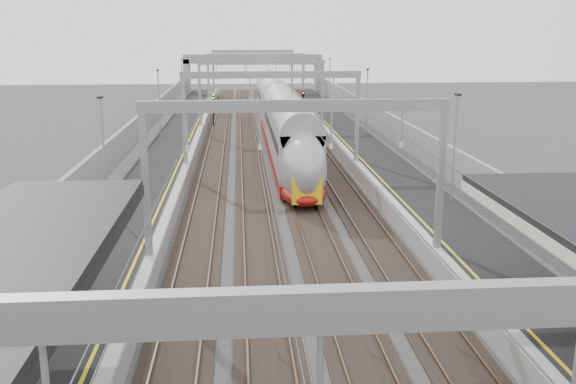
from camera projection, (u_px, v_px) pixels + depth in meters
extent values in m
cube|color=black|center=(167.00, 162.00, 49.78)|extent=(4.00, 120.00, 1.00)
cube|color=black|center=(370.00, 159.00, 50.96)|extent=(4.00, 120.00, 1.00)
cube|color=black|center=(212.00, 167.00, 50.15)|extent=(2.40, 140.00, 0.08)
cube|color=brown|center=(203.00, 166.00, 50.07)|extent=(0.07, 140.00, 0.14)
cube|color=brown|center=(222.00, 166.00, 50.18)|extent=(0.07, 140.00, 0.14)
cube|color=black|center=(251.00, 167.00, 50.37)|extent=(2.40, 140.00, 0.08)
cube|color=brown|center=(242.00, 166.00, 50.29)|extent=(0.07, 140.00, 0.14)
cube|color=brown|center=(260.00, 165.00, 50.40)|extent=(0.07, 140.00, 0.14)
cube|color=black|center=(289.00, 166.00, 50.59)|extent=(2.40, 140.00, 0.08)
cube|color=brown|center=(280.00, 165.00, 50.52)|extent=(0.07, 140.00, 0.14)
cube|color=brown|center=(298.00, 165.00, 50.62)|extent=(0.07, 140.00, 0.14)
cube|color=black|center=(326.00, 166.00, 50.81)|extent=(2.40, 140.00, 0.08)
cube|color=brown|center=(317.00, 165.00, 50.74)|extent=(0.07, 140.00, 0.14)
cube|color=brown|center=(335.00, 164.00, 50.84)|extent=(0.07, 140.00, 0.14)
cube|color=gray|center=(455.00, 305.00, 7.11)|extent=(13.00, 0.25, 0.50)
cube|color=gray|center=(145.00, 180.00, 26.73)|extent=(0.28, 0.28, 6.60)
cube|color=gray|center=(441.00, 175.00, 27.66)|extent=(0.28, 0.28, 6.60)
cube|color=gray|center=(296.00, 106.00, 26.46)|extent=(13.00, 0.25, 0.50)
cube|color=gray|center=(184.00, 118.00, 46.08)|extent=(0.28, 0.28, 6.60)
cube|color=gray|center=(357.00, 117.00, 47.01)|extent=(0.28, 0.28, 6.60)
cube|color=gray|center=(271.00, 75.00, 45.81)|extent=(13.00, 0.25, 0.50)
cube|color=gray|center=(200.00, 93.00, 65.43)|extent=(0.28, 0.28, 6.60)
cube|color=gray|center=(322.00, 92.00, 66.36)|extent=(0.28, 0.28, 6.60)
cube|color=gray|center=(261.00, 62.00, 65.16)|extent=(13.00, 0.25, 0.50)
cube|color=gray|center=(208.00, 79.00, 84.78)|extent=(0.28, 0.28, 6.60)
cube|color=gray|center=(303.00, 79.00, 85.71)|extent=(0.28, 0.28, 6.60)
cube|color=gray|center=(256.00, 55.00, 84.51)|extent=(13.00, 0.25, 0.50)
cube|color=gray|center=(213.00, 71.00, 102.19)|extent=(0.28, 0.28, 6.60)
cube|color=gray|center=(292.00, 71.00, 103.13)|extent=(0.28, 0.28, 6.60)
cube|color=gray|center=(253.00, 51.00, 101.92)|extent=(13.00, 0.25, 0.50)
cylinder|color=#262628|center=(213.00, 91.00, 53.66)|extent=(0.03, 140.00, 0.03)
cylinder|color=#262628|center=(249.00, 91.00, 53.88)|extent=(0.03, 140.00, 0.03)
cylinder|color=#262628|center=(284.00, 91.00, 54.11)|extent=(0.03, 140.00, 0.03)
cylinder|color=#262628|center=(319.00, 91.00, 54.33)|extent=(0.03, 140.00, 0.03)
cube|color=gray|center=(253.00, 59.00, 102.20)|extent=(22.00, 2.20, 1.40)
cube|color=gray|center=(187.00, 79.00, 102.17)|extent=(1.00, 2.20, 6.20)
cube|color=gray|center=(318.00, 78.00, 103.73)|extent=(1.00, 2.20, 6.20)
cube|color=gray|center=(124.00, 149.00, 49.27)|extent=(0.30, 120.00, 3.20)
cube|color=gray|center=(410.00, 145.00, 50.93)|extent=(0.30, 120.00, 3.20)
cube|color=#9B140E|center=(288.00, 157.00, 51.31)|extent=(2.83, 24.11, 0.84)
cube|color=gray|center=(288.00, 132.00, 50.83)|extent=(2.83, 24.11, 3.15)
cube|color=black|center=(297.00, 185.00, 43.23)|extent=(2.10, 2.52, 0.52)
cube|color=#9B140E|center=(272.00, 117.00, 75.05)|extent=(2.83, 24.11, 0.84)
cube|color=gray|center=(272.00, 100.00, 74.57)|extent=(2.83, 24.11, 3.15)
cube|color=black|center=(276.00, 131.00, 66.96)|extent=(2.10, 2.52, 0.52)
ellipsoid|color=gray|center=(303.00, 168.00, 39.04)|extent=(2.83, 5.45, 4.40)
cube|color=yellow|center=(307.00, 191.00, 37.09)|extent=(1.78, 0.12, 1.57)
cube|color=black|center=(306.00, 163.00, 37.16)|extent=(1.68, 0.60, 0.98)
cylinder|color=black|center=(213.00, 114.00, 71.28)|extent=(0.12, 0.12, 3.00)
cube|color=black|center=(213.00, 99.00, 70.90)|extent=(0.32, 0.22, 0.75)
sphere|color=#0CE526|center=(213.00, 98.00, 70.74)|extent=(0.16, 0.16, 0.16)
cylinder|color=black|center=(290.00, 115.00, 70.48)|extent=(0.12, 0.12, 3.00)
cube|color=black|center=(290.00, 100.00, 70.10)|extent=(0.32, 0.22, 0.75)
sphere|color=red|center=(290.00, 99.00, 69.94)|extent=(0.16, 0.16, 0.16)
cylinder|color=black|center=(303.00, 107.00, 77.51)|extent=(0.12, 0.12, 3.00)
cube|color=black|center=(303.00, 94.00, 77.12)|extent=(0.32, 0.22, 0.75)
sphere|color=red|center=(303.00, 93.00, 76.96)|extent=(0.16, 0.16, 0.16)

